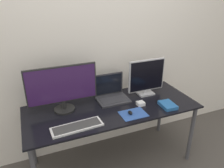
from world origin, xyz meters
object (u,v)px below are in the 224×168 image
power_brick (141,104)px  monitor_left (62,87)px  mouse (130,113)px  book (168,105)px  keyboard (77,127)px  monitor_right (146,77)px  laptop (111,93)px

power_brick → monitor_left: bearing=164.8°
mouse → book: 0.42m
keyboard → book: book is taller
mouse → power_brick: power_brick is taller
monitor_right → power_brick: 0.33m
mouse → book: (0.42, -0.01, -0.00)m
monitor_left → power_brick: (0.74, -0.20, -0.23)m
monitor_left → keyboard: 0.41m
laptop → keyboard: bearing=-140.8°
book → power_brick: 0.27m
book → keyboard: bearing=-179.8°
book → laptop: bearing=140.2°
monitor_right → keyboard: size_ratio=0.93×
monitor_right → keyboard: monitor_right is taller
monitor_left → mouse: monitor_left is taller
monitor_left → power_brick: 0.80m
laptop → power_brick: 0.34m
mouse → book: size_ratio=0.32×
keyboard → mouse: mouse is taller
monitor_left → power_brick: size_ratio=8.88×
monitor_right → mouse: (-0.35, -0.32, -0.19)m
mouse → power_brick: bearing=33.7°
book → power_brick: size_ratio=2.52×
laptop → book: bearing=-39.8°
monitor_left → mouse: bearing=-29.7°
mouse → keyboard: bearing=-178.2°
power_brick → book: bearing=-29.0°
monitor_left → book: bearing=-18.8°
monitor_right → monitor_left: bearing=-180.0°
keyboard → mouse: 0.52m
monitor_left → mouse: 0.68m
mouse → monitor_right: bearing=42.2°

